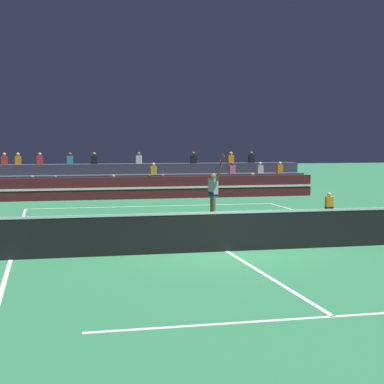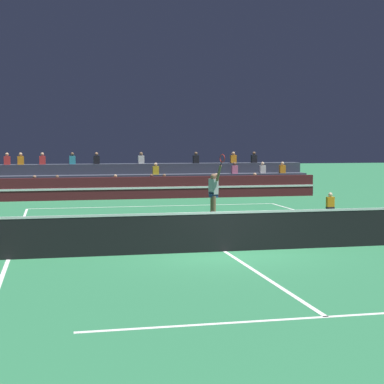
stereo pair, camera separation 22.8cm
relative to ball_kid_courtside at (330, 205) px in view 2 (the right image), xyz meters
name	(u,v)px [view 2 (the right image)]	position (x,y,z in m)	size (l,w,h in m)	color
ground_plane	(225,251)	(-6.42, -7.57, -0.33)	(120.00, 120.00, 0.00)	#2D7A4C
court_lines	(225,251)	(-6.42, -7.57, -0.33)	(11.10, 23.90, 0.01)	white
tennis_net	(225,231)	(-6.42, -7.57, 0.21)	(12.00, 0.10, 1.10)	slate
sponsor_banner_wall	(143,188)	(-6.42, 7.98, 0.22)	(18.00, 0.26, 1.10)	#51191E
bleacher_stand	(137,183)	(-6.42, 10.52, 0.32)	(18.81, 2.85, 2.28)	#383D4C
ball_kid_courtside	(330,205)	(0.00, 0.00, 0.00)	(0.30, 0.36, 0.84)	black
tennis_player	(214,193)	(-5.08, -1.10, 0.66)	(0.44, 0.97, 2.48)	brown
tennis_ball	(267,220)	(-3.24, -1.66, -0.30)	(0.07, 0.07, 0.07)	#C6DB33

